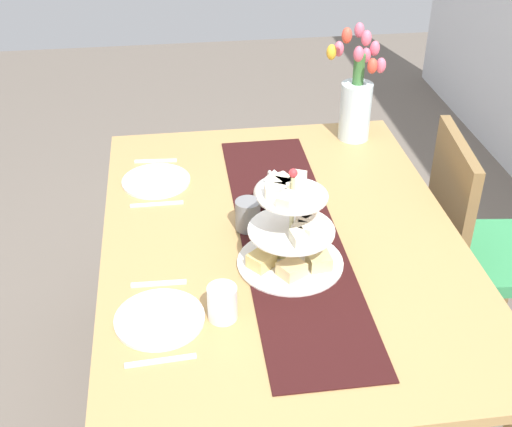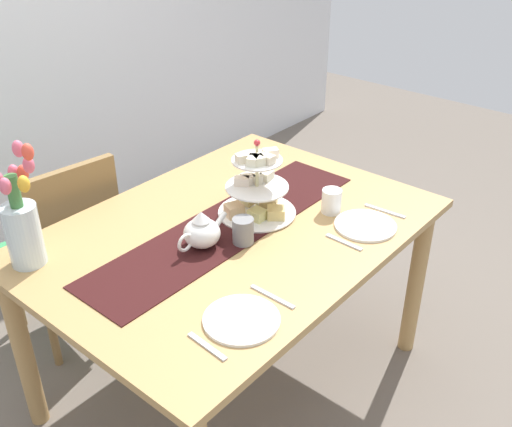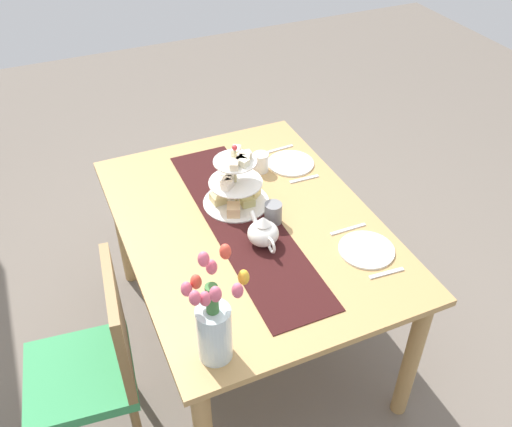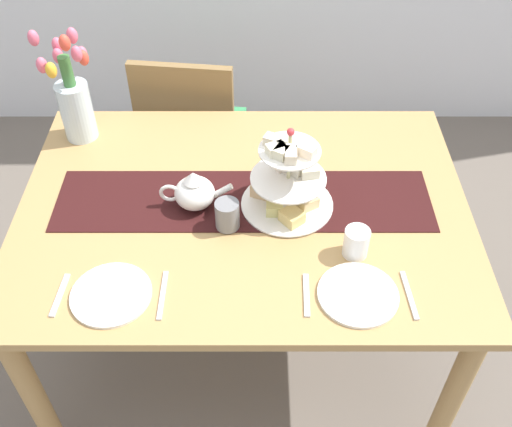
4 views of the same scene
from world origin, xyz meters
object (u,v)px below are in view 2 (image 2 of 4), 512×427
Objects in this scene: dinner_plate_left at (242,320)px; knife_left at (272,297)px; dinner_plate_right at (365,225)px; mug_white_text at (332,201)px; teapot at (202,232)px; fork_right at (344,242)px; mug_grey at (243,231)px; dining_table at (233,252)px; knife_right at (385,211)px; tulip_vase at (21,221)px; chair_left at (66,245)px; fork_left at (207,346)px; tiered_cake_stand at (257,192)px.

knife_left is (0.14, 0.00, -0.00)m from dinner_plate_left.
mug_white_text is at bearing 86.71° from dinner_plate_right.
teapot is 1.04× the size of dinner_plate_left.
mug_grey is at bearing 130.27° from fork_right.
dining_table is at bearing 131.62° from dinner_plate_right.
knife_left is at bearing 180.00° from fork_right.
mug_grey reaches higher than knife_right.
tulip_vase is 0.80m from dinner_plate_left.
dinner_plate_right is 2.42× the size of mug_white_text.
mug_grey is (-0.52, 0.27, 0.05)m from knife_right.
chair_left reaches higher than dinner_plate_left.
fork_left is at bearing 180.00° from fork_right.
tiered_cake_stand reaches higher than fork_right.
knife_right reaches higher than dining_table.
teapot is 0.54m from mug_white_text.
dining_table is 0.43m from mug_white_text.
fork_left and knife_left have the same top height.
tiered_cake_stand is at bearing -26.68° from tulip_vase.
teapot reaches higher than knife_left.
mug_white_text is at bearing -31.82° from dining_table.
fork_left is at bearing -150.44° from tiered_cake_stand.
dinner_plate_right is (0.33, -0.37, 0.11)m from dining_table.
tiered_cake_stand reaches higher than dining_table.
dinner_plate_right is (0.55, 0.00, 0.00)m from knife_left.
mug_grey reaches higher than dining_table.
tiered_cake_stand is 1.32× the size of dinner_plate_right.
knife_right is 0.21m from mug_white_text.
dinner_plate_right reaches higher than dining_table.
tulip_vase is 1.09m from fork_right.
tulip_vase is at bearing 96.87° from fork_left.
chair_left is 1.16m from knife_left.
chair_left is at bearing 122.49° from knife_right.
teapot is 0.43m from dinner_plate_left.
knife_left is at bearing -122.58° from mug_grey.
tiered_cake_stand is 0.22m from mug_grey.
chair_left is 1.30m from dinner_plate_right.
teapot reaches higher than dining_table.
tiered_cake_stand is 0.69× the size of tulip_vase.
dinner_plate_right is 0.15m from knife_right.
fork_left is (-0.65, -0.37, -0.09)m from tiered_cake_stand.
teapot is 1.59× the size of fork_left.
tiered_cake_stand is 1.32× the size of dinner_plate_left.
knife_right is (1.08, -0.74, -0.16)m from tulip_vase.
dining_table is 15.49× the size of mug_grey.
dining_table is 0.51m from dinner_plate_right.
fork_left reaches higher than dining_table.
tulip_vase is at bearing 145.33° from knife_right.
tiered_cake_stand is (0.39, -0.76, 0.37)m from chair_left.
tiered_cake_stand is 1.79× the size of knife_right.
tulip_vase is at bearing 107.51° from dinner_plate_left.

